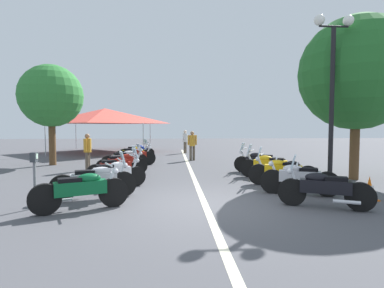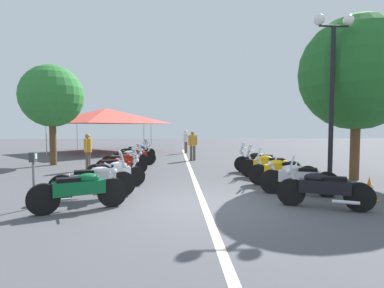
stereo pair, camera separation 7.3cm
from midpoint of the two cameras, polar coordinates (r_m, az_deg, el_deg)
ground_plane at (r=7.48m, az=2.15°, el=-11.24°), size 80.00×80.00×0.00m
lane_centre_stripe at (r=12.77m, az=-0.34°, el=-5.14°), size 23.51×0.16×0.01m
motorcycle_left_row_0 at (r=7.29m, az=-20.27°, el=-8.07°), size 1.05×1.99×1.02m
motorcycle_left_row_1 at (r=8.35m, az=-17.93°, el=-6.52°), size 0.90×2.12×1.23m
motorcycle_left_row_2 at (r=9.63m, az=-14.69°, el=-5.27°), size 0.99×1.96×1.20m
motorcycle_left_row_3 at (r=10.86m, az=-14.11°, el=-4.30°), size 0.94×1.89×1.20m
motorcycle_left_row_4 at (r=12.15m, az=-13.03°, el=-3.47°), size 0.86×1.94×1.21m
motorcycle_left_row_5 at (r=13.55m, az=-12.55°, el=-2.77°), size 1.15×1.90×1.01m
motorcycle_left_row_6 at (r=14.73m, az=-10.81°, el=-2.25°), size 1.17×1.96×1.01m
motorcycle_left_row_7 at (r=16.20m, az=-10.95°, el=-1.75°), size 1.14×1.87×1.21m
motorcycle_left_row_8 at (r=17.36m, az=-10.39°, el=-1.43°), size 1.08×1.95×1.01m
motorcycle_right_row_0 at (r=7.65m, az=23.18°, el=-7.58°), size 1.05×1.95×1.21m
motorcycle_right_row_1 at (r=8.85m, az=19.15°, el=-6.05°), size 0.96×2.01×1.02m
motorcycle_right_row_2 at (r=10.02m, az=16.34°, el=-4.87°), size 1.00×2.06×1.23m
motorcycle_right_row_3 at (r=11.38m, az=14.12°, el=-3.87°), size 1.12×2.04×1.22m
motorcycle_right_row_4 at (r=12.59m, az=12.44°, el=-3.19°), size 1.13×2.01×1.22m
street_lamp_twin_globe at (r=10.34m, az=24.66°, el=12.20°), size 0.32×1.22×5.22m
parking_meter at (r=7.84m, az=-27.68°, el=-4.26°), size 0.19×0.14×1.29m
traffic_cone_0 at (r=9.04m, az=30.09°, el=-7.26°), size 0.36×0.36×0.61m
bystander_0 at (r=16.76m, az=-0.08°, el=0.10°), size 0.32×0.52×1.62m
bystander_1 at (r=13.73m, az=-19.14°, el=-0.91°), size 0.53×0.32×1.57m
bystander_2 at (r=21.30m, az=-1.40°, el=0.79°), size 0.49×0.32×1.62m
roadside_tree_0 at (r=12.31m, az=28.34°, el=11.57°), size 3.96×3.96×5.72m
roadside_tree_1 at (r=16.32m, az=-25.01°, el=8.11°), size 2.99×2.99×4.85m
event_tent at (r=23.26m, az=-16.08°, el=5.08°), size 6.80×6.80×3.20m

